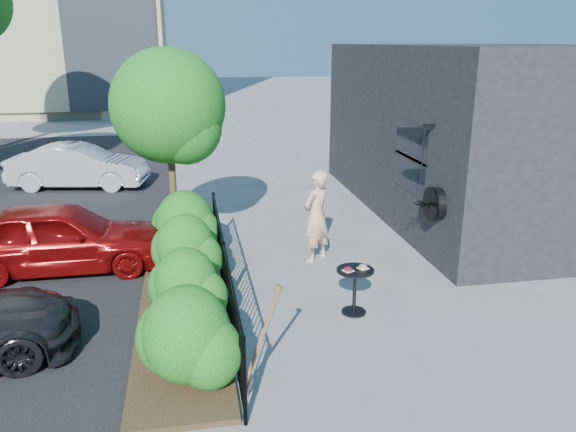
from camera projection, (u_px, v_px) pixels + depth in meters
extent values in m
plane|color=gray|center=(316.00, 298.00, 9.31)|extent=(120.00, 120.00, 0.00)
cube|color=black|center=(493.00, 129.00, 13.88)|extent=(6.00, 9.00, 4.00)
cube|color=black|center=(411.00, 158.00, 11.46)|extent=(0.04, 1.60, 1.40)
cube|color=black|center=(411.00, 158.00, 11.46)|extent=(0.05, 1.70, 0.06)
cylinder|color=black|center=(436.00, 204.00, 10.20)|extent=(0.18, 0.60, 0.60)
cylinder|color=black|center=(431.00, 204.00, 10.18)|extent=(0.03, 0.64, 0.64)
cube|color=black|center=(429.00, 126.00, 10.26)|extent=(0.25, 0.06, 0.06)
cylinder|color=black|center=(423.00, 155.00, 10.41)|extent=(0.02, 0.02, 1.05)
cylinder|color=black|center=(245.00, 382.00, 6.08)|extent=(0.05, 0.05, 1.10)
cylinder|color=black|center=(225.00, 274.00, 8.90)|extent=(0.05, 0.05, 1.10)
cylinder|color=black|center=(214.00, 218.00, 11.71)|extent=(0.05, 0.05, 1.10)
cube|color=black|center=(224.00, 244.00, 8.74)|extent=(0.03, 6.00, 0.03)
cube|color=black|center=(226.00, 300.00, 9.03)|extent=(0.03, 6.00, 0.03)
cylinder|color=black|center=(244.00, 376.00, 6.17)|extent=(0.02, 0.02, 1.04)
cylinder|color=black|center=(242.00, 367.00, 6.36)|extent=(0.02, 0.02, 1.04)
cylinder|color=black|center=(240.00, 357.00, 6.55)|extent=(0.02, 0.02, 1.04)
cylinder|color=black|center=(238.00, 348.00, 6.73)|extent=(0.02, 0.02, 1.04)
cylinder|color=black|center=(237.00, 340.00, 6.92)|extent=(0.02, 0.02, 1.04)
cylinder|color=black|center=(235.00, 332.00, 7.11)|extent=(0.02, 0.02, 1.04)
cylinder|color=black|center=(234.00, 325.00, 7.30)|extent=(0.02, 0.02, 1.04)
cylinder|color=black|center=(233.00, 318.00, 7.49)|extent=(0.02, 0.02, 1.04)
cylinder|color=black|center=(232.00, 311.00, 7.67)|extent=(0.02, 0.02, 1.04)
cylinder|color=black|center=(230.00, 304.00, 7.86)|extent=(0.02, 0.02, 1.04)
cylinder|color=black|center=(229.00, 298.00, 8.05)|extent=(0.02, 0.02, 1.04)
cylinder|color=black|center=(228.00, 292.00, 8.24)|extent=(0.02, 0.02, 1.04)
cylinder|color=black|center=(227.00, 287.00, 8.43)|extent=(0.02, 0.02, 1.04)
cylinder|color=black|center=(226.00, 281.00, 8.61)|extent=(0.02, 0.02, 1.04)
cylinder|color=black|center=(225.00, 276.00, 8.80)|extent=(0.02, 0.02, 1.04)
cylinder|color=black|center=(224.00, 271.00, 8.99)|extent=(0.02, 0.02, 1.04)
cylinder|color=black|center=(223.00, 267.00, 9.18)|extent=(0.02, 0.02, 1.04)
cylinder|color=black|center=(223.00, 262.00, 9.36)|extent=(0.02, 0.02, 1.04)
cylinder|color=black|center=(222.00, 258.00, 9.55)|extent=(0.02, 0.02, 1.04)
cylinder|color=black|center=(221.00, 254.00, 9.74)|extent=(0.02, 0.02, 1.04)
cylinder|color=black|center=(220.00, 250.00, 9.93)|extent=(0.02, 0.02, 1.04)
cylinder|color=black|center=(220.00, 246.00, 10.12)|extent=(0.02, 0.02, 1.04)
cylinder|color=black|center=(219.00, 242.00, 10.30)|extent=(0.02, 0.02, 1.04)
cylinder|color=black|center=(218.00, 238.00, 10.49)|extent=(0.02, 0.02, 1.04)
cylinder|color=black|center=(218.00, 235.00, 10.68)|extent=(0.02, 0.02, 1.04)
cylinder|color=black|center=(217.00, 232.00, 10.87)|extent=(0.02, 0.02, 1.04)
cylinder|color=black|center=(216.00, 228.00, 11.06)|extent=(0.02, 0.02, 1.04)
cylinder|color=black|center=(216.00, 225.00, 11.24)|extent=(0.02, 0.02, 1.04)
cylinder|color=black|center=(215.00, 222.00, 11.43)|extent=(0.02, 0.02, 1.04)
cylinder|color=black|center=(215.00, 219.00, 11.62)|extent=(0.02, 0.02, 1.04)
cube|color=#382616|center=(182.00, 306.00, 8.93)|extent=(1.30, 6.00, 0.08)
ellipsoid|color=#166016|center=(187.00, 338.00, 6.68)|extent=(1.10, 1.10, 1.24)
ellipsoid|color=#166016|center=(186.00, 283.00, 8.18)|extent=(1.10, 1.10, 1.24)
ellipsoid|color=#166016|center=(186.00, 248.00, 9.59)|extent=(1.10, 1.10, 1.24)
ellipsoid|color=#166016|center=(185.00, 223.00, 10.91)|extent=(1.10, 1.10, 1.24)
cylinder|color=#3F2B19|center=(173.00, 192.00, 11.20)|extent=(0.14, 0.14, 2.40)
sphere|color=#166016|center=(168.00, 109.00, 10.71)|extent=(2.20, 2.20, 2.20)
sphere|color=#166016|center=(185.00, 127.00, 10.67)|extent=(1.43, 1.43, 1.43)
cylinder|color=black|center=(355.00, 270.00, 8.60)|extent=(0.58, 0.58, 0.03)
cylinder|color=black|center=(354.00, 292.00, 8.71)|extent=(0.06, 0.06, 0.70)
cylinder|color=black|center=(354.00, 312.00, 8.81)|extent=(0.39, 0.39, 0.03)
cube|color=white|center=(348.00, 271.00, 8.55)|extent=(0.19, 0.19, 0.01)
cube|color=white|center=(363.00, 268.00, 8.64)|extent=(0.19, 0.19, 0.01)
torus|color=#520D11|center=(348.00, 269.00, 8.54)|extent=(0.13, 0.13, 0.04)
torus|color=tan|center=(363.00, 267.00, 8.63)|extent=(0.13, 0.13, 0.04)
imported|color=#DDAE8F|center=(317.00, 216.00, 10.66)|extent=(0.78, 0.74, 1.79)
cylinder|color=brown|center=(263.00, 336.00, 6.60)|extent=(0.47, 0.05, 1.23)
cube|color=gray|center=(248.00, 386.00, 6.77)|extent=(0.11, 0.19, 0.26)
cylinder|color=brown|center=(279.00, 287.00, 6.45)|extent=(0.11, 0.10, 0.06)
imported|color=maroon|center=(61.00, 237.00, 10.29)|extent=(3.78, 1.52, 1.29)
imported|color=#BCBDC2|center=(78.00, 166.00, 16.17)|extent=(3.99, 1.95, 1.26)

